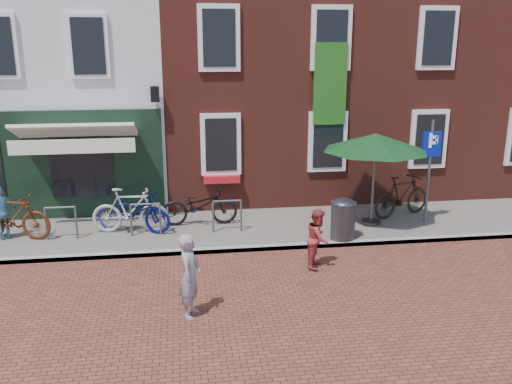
{
  "coord_description": "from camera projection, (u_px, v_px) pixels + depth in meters",
  "views": [
    {
      "loc": [
        -0.56,
        -11.67,
        4.71
      ],
      "look_at": [
        1.11,
        0.36,
        1.34
      ],
      "focal_mm": 38.07,
      "sensor_mm": 36.0,
      "label": 1
    }
  ],
  "objects": [
    {
      "name": "ground",
      "position": [
        210.0,
        254.0,
        12.47
      ],
      "size": [
        80.0,
        80.0,
        0.0
      ],
      "primitive_type": "plane",
      "color": "brown"
    },
    {
      "name": "sidewalk",
      "position": [
        246.0,
        228.0,
        14.03
      ],
      "size": [
        24.0,
        3.0,
        0.1
      ],
      "primitive_type": "cube",
      "color": "slate",
      "rests_on": "ground"
    },
    {
      "name": "building_stucco",
      "position": [
        38.0,
        48.0,
        17.29
      ],
      "size": [
        8.0,
        8.0,
        9.0
      ],
      "primitive_type": "cube",
      "color": "silver",
      "rests_on": "ground"
    },
    {
      "name": "building_brick_mid",
      "position": [
        255.0,
        33.0,
        18.08
      ],
      "size": [
        6.0,
        8.0,
        10.0
      ],
      "primitive_type": "cube",
      "color": "maroon",
      "rests_on": "ground"
    },
    {
      "name": "building_brick_right",
      "position": [
        425.0,
        33.0,
        18.88
      ],
      "size": [
        6.0,
        8.0,
        10.0
      ],
      "primitive_type": "cube",
      "color": "maroon",
      "rests_on": "ground"
    },
    {
      "name": "litter_bin",
      "position": [
        343.0,
        217.0,
        13.01
      ],
      "size": [
        0.59,
        0.59,
        1.08
      ],
      "color": "#373639",
      "rests_on": "sidewalk"
    },
    {
      "name": "parking_sign",
      "position": [
        430.0,
        158.0,
        13.88
      ],
      "size": [
        0.5,
        0.07,
        2.72
      ],
      "color": "#4C4C4F",
      "rests_on": "sidewalk"
    },
    {
      "name": "parasol",
      "position": [
        376.0,
        139.0,
        13.66
      ],
      "size": [
        2.7,
        2.7,
        2.49
      ],
      "color": "#4C4C4F",
      "rests_on": "sidewalk"
    },
    {
      "name": "woman",
      "position": [
        190.0,
        276.0,
        9.48
      ],
      "size": [
        0.51,
        0.64,
        1.53
      ],
      "primitive_type": "imported",
      "rotation": [
        0.0,
        0.0,
        1.28
      ],
      "color": "gray",
      "rests_on": "ground"
    },
    {
      "name": "boy",
      "position": [
        318.0,
        238.0,
        11.61
      ],
      "size": [
        0.71,
        0.78,
        1.3
      ],
      "primitive_type": "imported",
      "rotation": [
        0.0,
        0.0,
        1.14
      ],
      "color": "#9E3331",
      "rests_on": "ground"
    },
    {
      "name": "cafe_person",
      "position": [
        1.0,
        212.0,
        12.98
      ],
      "size": [
        0.79,
        0.77,
        1.34
      ],
      "primitive_type": "imported",
      "rotation": [
        0.0,
        0.0,
        3.9
      ],
      "color": "#67A6B8",
      "rests_on": "sidewalk"
    },
    {
      "name": "bicycle_1",
      "position": [
        12.0,
        216.0,
        12.99
      ],
      "size": [
        1.97,
        0.97,
        1.14
      ],
      "primitive_type": "imported",
      "rotation": [
        0.0,
        0.0,
        1.33
      ],
      "color": "#4F1E0E",
      "rests_on": "sidewalk"
    },
    {
      "name": "bicycle_2",
      "position": [
        133.0,
        212.0,
        13.52
      ],
      "size": [
        2.07,
        1.33,
        1.03
      ],
      "primitive_type": "imported",
      "rotation": [
        0.0,
        0.0,
        1.21
      ],
      "color": "#070A54",
      "rests_on": "sidewalk"
    },
    {
      "name": "bicycle_3",
      "position": [
        130.0,
        210.0,
        13.47
      ],
      "size": [
        1.94,
        0.7,
        1.14
      ],
      "primitive_type": "imported",
      "rotation": [
        0.0,
        0.0,
        1.48
      ],
      "color": "#B0AFB2",
      "rests_on": "sidewalk"
    },
    {
      "name": "bicycle_4",
      "position": [
        199.0,
        206.0,
        14.05
      ],
      "size": [
        1.96,
        0.7,
        1.03
      ],
      "primitive_type": "imported",
      "rotation": [
        0.0,
        0.0,
        1.56
      ],
      "color": "black",
      "rests_on": "sidewalk"
    },
    {
      "name": "bicycle_5",
      "position": [
        402.0,
        196.0,
        14.72
      ],
      "size": [
        1.96,
        1.18,
        1.14
      ],
      "primitive_type": "imported",
      "rotation": [
        0.0,
        0.0,
        1.94
      ],
      "color": "black",
      "rests_on": "sidewalk"
    }
  ]
}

